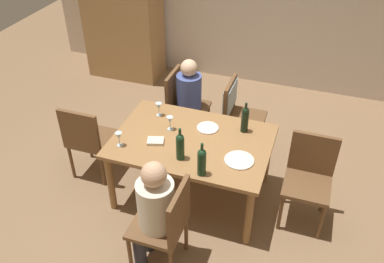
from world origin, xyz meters
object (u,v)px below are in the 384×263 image
wine_bottle_short_olive (202,161)px  dinner_plate_guest_left (239,160)px  chair_right_end (309,174)px  chair_near (167,222)px  wine_glass_near_right (119,136)px  chair_left_end (87,137)px  armoire_cabinet (122,6)px  wine_glass_near_left (170,120)px  person_woman_host (191,96)px  wine_bottle_tall_green (180,146)px  wine_glass_centre (159,107)px  dining_table (192,146)px  dinner_plate_host (208,128)px  chair_far_right (236,107)px  wine_bottle_dark_red (245,119)px  person_man_bearded (153,208)px  chair_far_left (182,102)px

wine_bottle_short_olive → dinner_plate_guest_left: 0.42m
chair_right_end → chair_near: bearing=43.1°
wine_glass_near_right → dinner_plate_guest_left: size_ratio=0.54×
chair_left_end → wine_glass_near_right: (0.52, -0.22, 0.30)m
armoire_cabinet → wine_glass_near_left: 2.72m
person_woman_host → wine_bottle_tall_green: 1.27m
wine_bottle_tall_green → wine_glass_centre: bearing=127.7°
dinner_plate_guest_left → wine_glass_near_left: bearing=161.6°
dining_table → chair_left_end: size_ratio=1.68×
dining_table → wine_bottle_short_olive: size_ratio=4.58×
chair_right_end → dinner_plate_guest_left: (-0.64, -0.25, 0.20)m
wine_bottle_short_olive → dinner_plate_guest_left: size_ratio=1.22×
chair_right_end → wine_bottle_tall_green: wine_bottle_tall_green is taller
chair_right_end → wine_glass_centre: 1.67m
wine_glass_near_right → dinner_plate_host: (0.72, 0.54, -0.10)m
dining_table → chair_far_right: 0.94m
armoire_cabinet → wine_bottle_dark_red: size_ratio=6.61×
wine_glass_centre → dinner_plate_guest_left: wine_glass_centre is taller
chair_right_end → dinner_plate_host: size_ratio=4.12×
chair_right_end → person_man_bearded: size_ratio=0.80×
person_woman_host → wine_bottle_tall_green: (0.31, -1.21, 0.23)m
chair_left_end → wine_bottle_tall_green: wine_bottle_tall_green is taller
dining_table → wine_glass_near_left: size_ratio=10.36×
dinner_plate_host → armoire_cabinet: bearing=133.8°
chair_near → chair_far_right: (0.14, 1.82, 0.06)m
armoire_cabinet → wine_bottle_tall_green: 3.19m
chair_near → dinner_plate_guest_left: bearing=-29.8°
chair_left_end → chair_right_end: 2.31m
dining_table → dinner_plate_guest_left: dinner_plate_guest_left is taller
chair_left_end → wine_glass_centre: size_ratio=6.17×
armoire_cabinet → dinner_plate_guest_left: bearing=-45.7°
person_man_bearded → wine_glass_near_right: 0.87m
chair_near → wine_bottle_short_olive: 0.60m
person_woman_host → wine_bottle_tall_green: bearing=14.4°
chair_far_left → dinner_plate_guest_left: bearing=41.5°
person_woman_host → person_man_bearded: person_man_bearded is taller
person_man_bearded → chair_right_end: bearing=-49.8°
chair_right_end → dinner_plate_host: 1.09m
dinner_plate_host → chair_far_left: bearing=127.8°
armoire_cabinet → person_man_bearded: (1.85, -3.19, -0.44)m
armoire_cabinet → chair_right_end: 3.78m
chair_far_left → chair_left_end: 1.23m
chair_right_end → person_man_bearded: person_man_bearded is taller
chair_far_right → dining_table: bearing=-13.8°
wine_glass_centre → chair_right_end: bearing=-7.4°
chair_left_end → wine_bottle_dark_red: (1.60, 0.40, 0.34)m
wine_bottle_tall_green → armoire_cabinet: bearing=125.8°
dining_table → dinner_plate_host: (0.09, 0.23, 0.09)m
chair_right_end → wine_bottle_dark_red: wine_bottle_dark_red is taller
wine_bottle_dark_red → person_man_bearded: bearing=-111.3°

